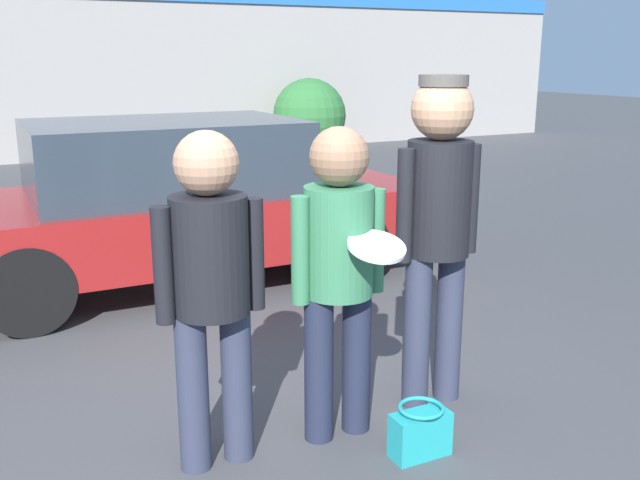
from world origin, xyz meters
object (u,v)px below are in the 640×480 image
(person_left, at_px, (211,275))
(person_middle_with_frisbee, at_px, (339,260))
(shrub, at_px, (309,115))
(parked_car_near, at_px, (174,202))
(person_right, at_px, (438,210))
(handbag, at_px, (420,432))

(person_left, relative_size, person_middle_with_frisbee, 1.01)
(person_left, bearing_deg, shrub, 62.11)
(person_middle_with_frisbee, bearing_deg, parked_car_near, 90.53)
(person_right, distance_m, shrub, 11.14)
(person_right, relative_size, handbag, 6.17)
(parked_car_near, bearing_deg, person_middle_with_frisbee, -89.47)
(person_right, distance_m, parked_car_near, 3.03)
(person_left, relative_size, shrub, 1.08)
(person_middle_with_frisbee, bearing_deg, handbag, -54.85)
(person_left, distance_m, shrub, 11.75)
(person_right, xyz_separation_m, handbag, (-0.39, -0.47, -1.01))
(person_middle_with_frisbee, distance_m, parked_car_near, 3.03)
(person_right, relative_size, shrub, 1.23)
(handbag, bearing_deg, person_right, 50.12)
(person_middle_with_frisbee, distance_m, handbag, 0.95)
(person_right, height_order, handbag, person_right)
(person_left, bearing_deg, parked_car_near, 78.11)
(person_left, height_order, person_right, person_right)
(parked_car_near, height_order, shrub, shrub)
(person_middle_with_frisbee, bearing_deg, person_left, 178.00)
(person_right, relative_size, parked_car_near, 0.43)
(person_right, bearing_deg, shrub, 67.93)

